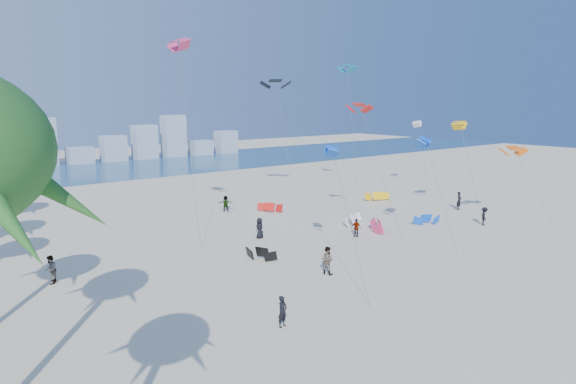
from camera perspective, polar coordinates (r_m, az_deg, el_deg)
ground at (r=27.22m, az=16.96°, el=-14.83°), size 220.00×220.00×0.00m
ocean at (r=88.75m, az=-24.93°, el=1.92°), size 220.00×220.00×0.00m
kitesurfer_near at (r=26.48m, az=-0.62°, el=-13.17°), size 0.67×0.53×1.62m
kitesurfer_mid at (r=34.02m, az=4.38°, el=-7.59°), size 0.94×1.08×1.88m
kitesurfers_far at (r=44.89m, az=2.04°, el=-3.28°), size 40.14×21.16×1.90m
grounded_kites at (r=48.74m, az=6.99°, el=-2.76°), size 25.54×15.65×0.95m
flying_kites at (r=50.67m, az=7.70°, el=10.21°), size 36.77×29.93×16.66m
distant_skyline at (r=97.88m, az=-27.17°, el=4.25°), size 85.00×3.00×8.40m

